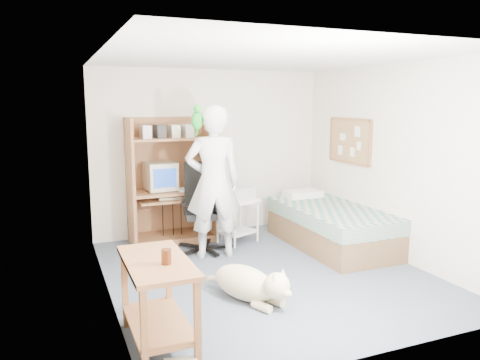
{
  "coord_description": "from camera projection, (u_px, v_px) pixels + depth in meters",
  "views": [
    {
      "loc": [
        -2.3,
        -4.81,
        2.01
      ],
      "look_at": [
        -0.12,
        0.52,
        1.05
      ],
      "focal_mm": 35.0,
      "sensor_mm": 36.0,
      "label": 1
    }
  ],
  "objects": [
    {
      "name": "drink_glass",
      "position": [
        166.0,
        257.0,
        3.67
      ],
      "size": [
        0.08,
        0.08,
        0.12
      ],
      "primitive_type": "cylinder",
      "color": "#3A1909",
      "rests_on": "side_desk"
    },
    {
      "name": "dog",
      "position": [
        249.0,
        283.0,
        4.77
      ],
      "size": [
        0.65,
        1.06,
        0.43
      ],
      "rotation": [
        0.0,
        0.0,
        0.43
      ],
      "color": "beige",
      "rests_on": "floor"
    },
    {
      "name": "printer",
      "position": [
        238.0,
        193.0,
        6.69
      ],
      "size": [
        0.51,
        0.45,
        0.18
      ],
      "primitive_type": "cube",
      "rotation": [
        0.0,
        0.0,
        0.38
      ],
      "color": "#ADAEA9",
      "rests_on": "printer_cart"
    },
    {
      "name": "person",
      "position": [
        213.0,
        182.0,
        6.04
      ],
      "size": [
        0.79,
        0.59,
        1.97
      ],
      "primitive_type": "imported",
      "rotation": [
        0.0,
        0.0,
        2.96
      ],
      "color": "white",
      "rests_on": "floor"
    },
    {
      "name": "parrot",
      "position": [
        197.0,
        119.0,
        5.84
      ],
      "size": [
        0.14,
        0.25,
        0.4
      ],
      "rotation": [
        0.0,
        0.0,
        -0.18
      ],
      "color": "#13841B",
      "rests_on": "person"
    },
    {
      "name": "side_desk",
      "position": [
        158.0,
        290.0,
        3.82
      ],
      "size": [
        0.5,
        1.0,
        0.75
      ],
      "color": "brown",
      "rests_on": "floor"
    },
    {
      "name": "ceiling",
      "position": [
        267.0,
        57.0,
        5.17
      ],
      "size": [
        3.6,
        4.0,
        0.02
      ],
      "primitive_type": "cube",
      "color": "white",
      "rests_on": "wall_back"
    },
    {
      "name": "office_chair",
      "position": [
        204.0,
        219.0,
        6.4
      ],
      "size": [
        0.67,
        0.67,
        1.19
      ],
      "rotation": [
        0.0,
        0.0,
        -0.18
      ],
      "color": "black",
      "rests_on": "floor"
    },
    {
      "name": "bed",
      "position": [
        330.0,
        226.0,
        6.58
      ],
      "size": [
        1.02,
        2.02,
        0.66
      ],
      "color": "brown",
      "rests_on": "floor"
    },
    {
      "name": "keyboard",
      "position": [
        174.0,
        198.0,
        6.65
      ],
      "size": [
        0.46,
        0.18,
        0.03
      ],
      "primitive_type": "cube",
      "rotation": [
        0.0,
        0.0,
        -0.04
      ],
      "color": "beige",
      "rests_on": "computer_hutch"
    },
    {
      "name": "crt_monitor",
      "position": [
        160.0,
        176.0,
        6.7
      ],
      "size": [
        0.44,
        0.47,
        0.39
      ],
      "rotation": [
        0.0,
        0.0,
        0.08
      ],
      "color": "beige",
      "rests_on": "computer_hutch"
    },
    {
      "name": "corkboard",
      "position": [
        350.0,
        141.0,
        6.83
      ],
      "size": [
        0.04,
        0.94,
        0.66
      ],
      "color": "olive",
      "rests_on": "wall_right"
    },
    {
      "name": "wall_back",
      "position": [
        210.0,
        152.0,
        7.2
      ],
      "size": [
        3.6,
        0.02,
        2.5
      ],
      "primitive_type": "cube",
      "color": "silver",
      "rests_on": "floor"
    },
    {
      "name": "printer_cart",
      "position": [
        238.0,
        214.0,
        6.74
      ],
      "size": [
        0.64,
        0.59,
        0.63
      ],
      "rotation": [
        0.0,
        0.0,
        0.38
      ],
      "color": "white",
      "rests_on": "floor"
    },
    {
      "name": "floor_box_b",
      "position": [
        158.0,
        325.0,
        4.17
      ],
      "size": [
        0.24,
        0.26,
        0.08
      ],
      "primitive_type": "cube",
      "rotation": [
        0.0,
        0.0,
        -0.29
      ],
      "color": "#B9B9B4",
      "rests_on": "floor"
    },
    {
      "name": "wall_right",
      "position": [
        392.0,
        162.0,
        6.05
      ],
      "size": [
        0.02,
        4.0,
        2.5
      ],
      "primitive_type": "cube",
      "color": "silver",
      "rests_on": "floor"
    },
    {
      "name": "pencil_cup",
      "position": [
        194.0,
        185.0,
        6.81
      ],
      "size": [
        0.08,
        0.08,
        0.12
      ],
      "primitive_type": "cylinder",
      "color": "gold",
      "rests_on": "computer_hutch"
    },
    {
      "name": "wall_left",
      "position": [
        105.0,
        179.0,
        4.7
      ],
      "size": [
        0.02,
        4.0,
        2.5
      ],
      "primitive_type": "cube",
      "color": "silver",
      "rests_on": "floor"
    },
    {
      "name": "computer_hutch",
      "position": [
        171.0,
        185.0,
        6.77
      ],
      "size": [
        1.2,
        0.63,
        1.8
      ],
      "color": "brown",
      "rests_on": "floor"
    },
    {
      "name": "floor",
      "position": [
        265.0,
        273.0,
        5.58
      ],
      "size": [
        4.0,
        4.0,
        0.0
      ],
      "primitive_type": "plane",
      "color": "#424B5A",
      "rests_on": "ground"
    }
  ]
}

